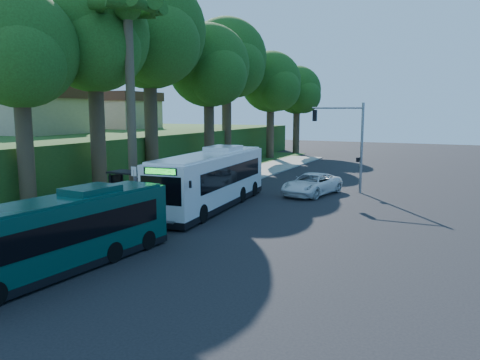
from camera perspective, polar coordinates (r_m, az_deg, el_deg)
The scene contains 19 objects.
ground at distance 29.87m, azimuth 1.60°, elevation -3.91°, with size 140.00×140.00×0.00m, color black.
sidewalk at distance 33.39m, azimuth -9.96°, elevation -2.61°, with size 4.50×70.00×0.12m, color gray.
red_curb at distance 28.90m, azimuth -10.79°, elevation -4.36°, with size 0.25×30.00×0.13m, color maroon.
grass_verge at distance 40.70m, azimuth -12.49°, elevation -0.73°, with size 8.00×70.00×0.06m, color #234719.
bus_shelter at distance 30.81m, azimuth -13.03°, elevation -0.33°, with size 3.20×1.51×2.55m.
stop_sign_pole at distance 27.97m, azimuth -12.77°, elevation -0.63°, with size 0.35×0.06×3.17m.
traffic_signal_pole at distance 37.63m, azimuth 13.13°, elevation 5.24°, with size 4.10×0.30×7.00m.
palm_tree at distance 32.66m, azimuth -13.51°, elevation 18.79°, with size 4.20×4.20×14.40m.
hillside_backdrop at distance 56.63m, azimuth -17.01°, elevation 4.11°, with size 24.00×60.00×8.80m.
tree_0 at distance 36.27m, azimuth -17.32°, elevation 15.71°, with size 8.40×8.00×15.70m.
tree_1 at distance 43.26m, azimuth -10.95°, elevation 16.75°, with size 10.50×10.00×18.26m.
tree_2 at distance 48.95m, azimuth -3.76°, elevation 13.25°, with size 8.82×8.40×15.12m.
tree_3 at distance 57.05m, azimuth -1.57°, elevation 14.11°, with size 10.08×9.60×17.28m.
tree_4 at distance 63.17m, azimuth 3.84°, elevation 11.50°, with size 8.40×8.00×14.14m.
tree_5 at distance 70.32m, azimuth 7.01°, elevation 10.53°, with size 7.35×7.00×12.86m.
tree_6 at distance 32.31m, azimuth -25.27°, elevation 13.55°, with size 7.56×7.20×13.74m.
white_bus at distance 31.13m, azimuth -3.47°, elevation 0.18°, with size 3.91×13.39×3.93m.
teal_bus at distance 20.13m, azimuth -21.11°, elevation -6.04°, with size 3.23×10.95×3.22m.
pickup at distance 36.19m, azimuth 8.74°, elevation -0.50°, with size 2.71×5.87×1.63m, color white.
Camera 1 is at (11.66, -26.74, 6.44)m, focal length 35.00 mm.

